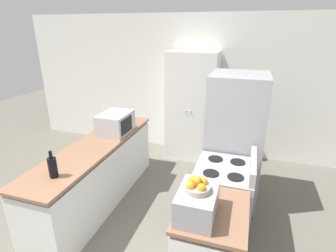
{
  "coord_description": "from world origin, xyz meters",
  "views": [
    {
      "loc": [
        1.05,
        -1.4,
        2.35
      ],
      "look_at": [
        0.0,
        1.88,
        1.05
      ],
      "focal_mm": 28.0,
      "sensor_mm": 36.0,
      "label": 1
    }
  ],
  "objects_px": {
    "fruit_bowl": "(197,186)",
    "pantry_cabinet": "(192,107)",
    "stove": "(222,201)",
    "toaster_oven": "(197,203)",
    "refrigerator": "(234,140)",
    "microwave": "(116,123)",
    "wine_bottle": "(53,167)"
  },
  "relations": [
    {
      "from": "fruit_bowl",
      "to": "pantry_cabinet",
      "type": "bearing_deg",
      "value": 103.62
    },
    {
      "from": "stove",
      "to": "toaster_oven",
      "type": "height_order",
      "value": "toaster_oven"
    },
    {
      "from": "refrigerator",
      "to": "fruit_bowl",
      "type": "height_order",
      "value": "refrigerator"
    },
    {
      "from": "microwave",
      "to": "fruit_bowl",
      "type": "distance_m",
      "value": 2.08
    },
    {
      "from": "wine_bottle",
      "to": "toaster_oven",
      "type": "relative_size",
      "value": 0.67
    },
    {
      "from": "refrigerator",
      "to": "wine_bottle",
      "type": "relative_size",
      "value": 6.11
    },
    {
      "from": "stove",
      "to": "microwave",
      "type": "bearing_deg",
      "value": 161.04
    },
    {
      "from": "stove",
      "to": "microwave",
      "type": "relative_size",
      "value": 2.0
    },
    {
      "from": "toaster_oven",
      "to": "microwave",
      "type": "bearing_deg",
      "value": 136.66
    },
    {
      "from": "stove",
      "to": "wine_bottle",
      "type": "height_order",
      "value": "wine_bottle"
    },
    {
      "from": "refrigerator",
      "to": "toaster_oven",
      "type": "distance_m",
      "value": 1.65
    },
    {
      "from": "microwave",
      "to": "toaster_oven",
      "type": "xyz_separation_m",
      "value": [
        1.51,
        -1.43,
        -0.03
      ]
    },
    {
      "from": "pantry_cabinet",
      "to": "toaster_oven",
      "type": "distance_m",
      "value": 2.84
    },
    {
      "from": "refrigerator",
      "to": "fruit_bowl",
      "type": "distance_m",
      "value": 1.67
    },
    {
      "from": "microwave",
      "to": "pantry_cabinet",
      "type": "bearing_deg",
      "value": 57.85
    },
    {
      "from": "pantry_cabinet",
      "to": "stove",
      "type": "distance_m",
      "value": 2.13
    },
    {
      "from": "stove",
      "to": "wine_bottle",
      "type": "xyz_separation_m",
      "value": [
        -1.68,
        -0.73,
        0.55
      ]
    },
    {
      "from": "pantry_cabinet",
      "to": "toaster_oven",
      "type": "height_order",
      "value": "pantry_cabinet"
    },
    {
      "from": "wine_bottle",
      "to": "fruit_bowl",
      "type": "relative_size",
      "value": 1.39
    },
    {
      "from": "pantry_cabinet",
      "to": "refrigerator",
      "type": "xyz_separation_m",
      "value": [
        0.86,
        -1.12,
        -0.08
      ]
    },
    {
      "from": "pantry_cabinet",
      "to": "stove",
      "type": "height_order",
      "value": "pantry_cabinet"
    },
    {
      "from": "refrigerator",
      "to": "microwave",
      "type": "xyz_separation_m",
      "value": [
        -1.69,
        -0.21,
        0.13
      ]
    },
    {
      "from": "microwave",
      "to": "toaster_oven",
      "type": "height_order",
      "value": "microwave"
    },
    {
      "from": "pantry_cabinet",
      "to": "microwave",
      "type": "height_order",
      "value": "pantry_cabinet"
    },
    {
      "from": "microwave",
      "to": "toaster_oven",
      "type": "bearing_deg",
      "value": -43.34
    },
    {
      "from": "pantry_cabinet",
      "to": "microwave",
      "type": "relative_size",
      "value": 3.77
    },
    {
      "from": "toaster_oven",
      "to": "fruit_bowl",
      "type": "relative_size",
      "value": 2.06
    },
    {
      "from": "microwave",
      "to": "fruit_bowl",
      "type": "height_order",
      "value": "fruit_bowl"
    },
    {
      "from": "pantry_cabinet",
      "to": "fruit_bowl",
      "type": "bearing_deg",
      "value": -76.38
    },
    {
      "from": "pantry_cabinet",
      "to": "refrigerator",
      "type": "height_order",
      "value": "pantry_cabinet"
    },
    {
      "from": "pantry_cabinet",
      "to": "toaster_oven",
      "type": "bearing_deg",
      "value": -76.23
    },
    {
      "from": "wine_bottle",
      "to": "toaster_oven",
      "type": "distance_m",
      "value": 1.54
    }
  ]
}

